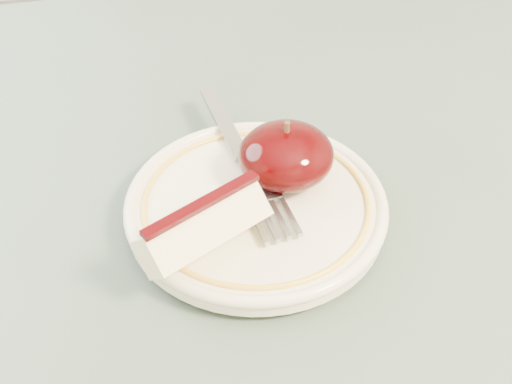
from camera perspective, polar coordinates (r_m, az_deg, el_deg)
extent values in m
cylinder|color=brown|center=(1.14, 16.93, -1.74)|extent=(0.05, 0.05, 0.71)
cube|color=#46564E|center=(0.49, 3.60, -9.45)|extent=(0.90, 0.90, 0.04)
cylinder|color=beige|center=(0.51, 0.00, -2.06)|extent=(0.10, 0.10, 0.01)
cylinder|color=beige|center=(0.51, 0.00, -1.34)|extent=(0.18, 0.18, 0.01)
torus|color=beige|center=(0.50, 0.00, -0.93)|extent=(0.19, 0.19, 0.01)
torus|color=gold|center=(0.50, 0.00, -0.81)|extent=(0.16, 0.16, 0.00)
ellipsoid|color=black|center=(0.51, 2.42, 2.93)|extent=(0.07, 0.07, 0.04)
cylinder|color=#472D19|center=(0.49, 2.50, 5.08)|extent=(0.00, 0.00, 0.01)
cube|color=beige|center=(0.46, -4.23, -2.88)|extent=(0.10, 0.07, 0.04)
cube|color=#2F0104|center=(0.44, -4.36, -0.98)|extent=(0.08, 0.05, 0.00)
cube|color=#92959A|center=(0.57, -2.59, 5.57)|extent=(0.02, 0.10, 0.00)
cube|color=#92959A|center=(0.52, -0.62, 1.77)|extent=(0.01, 0.03, 0.00)
cube|color=#92959A|center=(0.50, 0.31, -0.02)|extent=(0.03, 0.03, 0.00)
cube|color=#92959A|center=(0.49, 2.76, -1.94)|extent=(0.01, 0.04, 0.00)
cube|color=#92959A|center=(0.48, 1.89, -2.15)|extent=(0.01, 0.04, 0.00)
cube|color=#92959A|center=(0.48, 1.02, -2.36)|extent=(0.01, 0.04, 0.00)
cube|color=#92959A|center=(0.48, 0.15, -2.57)|extent=(0.01, 0.04, 0.00)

